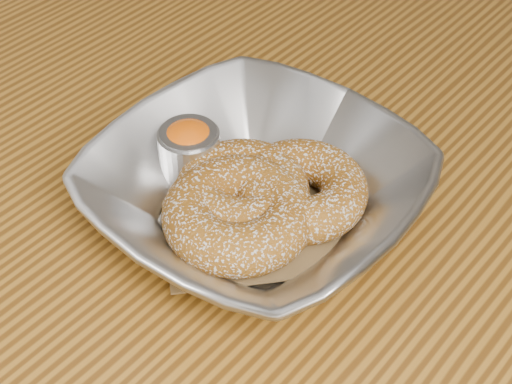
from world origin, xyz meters
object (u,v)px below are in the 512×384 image
Objects in this scene: serving_bowl at (256,192)px; donut_back at (301,190)px; ramekin at (189,150)px; donut_extra at (242,190)px; donut_front at (238,214)px; table at (302,245)px.

serving_bowl is 2.37× the size of donut_back.
serving_bowl is at bearing 0.13° from ramekin.
donut_extra is (-0.03, -0.03, 0.00)m from donut_back.
ramekin is (-0.07, -0.00, 0.00)m from serving_bowl.
donut_front is 0.08m from ramekin.
donut_back is at bearing 15.27° from ramekin.
table is 0.15m from donut_extra.
serving_bowl is 2.15× the size of donut_front.
donut_front is 0.03m from donut_extra.
serving_bowl is at bearing -133.44° from donut_back.
donut_extra reaches higher than table.
donut_front is 1.10× the size of donut_extra.
ramekin is at bearing 160.36° from donut_front.
serving_bowl is 0.03m from donut_front.
donut_front is (-0.02, -0.05, 0.00)m from donut_back.
ramekin reaches higher than table.
donut_back is (0.03, -0.05, 0.13)m from table.
ramekin reaches higher than donut_extra.
donut_front reaches higher than table.
donut_back is at bearing 40.22° from donut_extra.
serving_bowl is 0.04m from donut_back.
table is 0.16m from donut_front.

